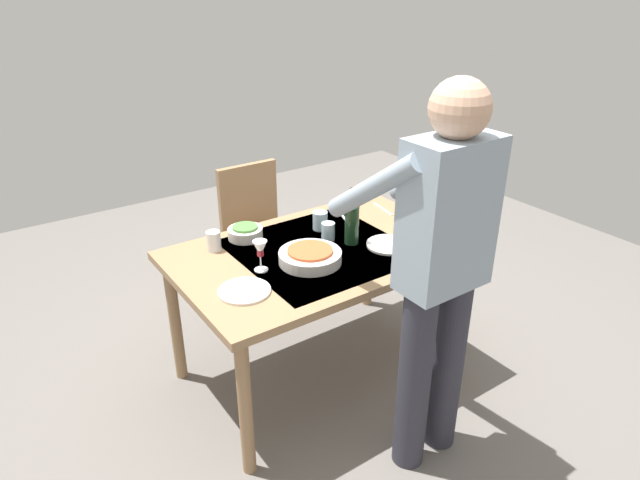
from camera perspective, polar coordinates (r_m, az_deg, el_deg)
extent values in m
plane|color=#66605B|center=(3.20, 0.00, -13.03)|extent=(6.00, 6.00, 0.00)
cube|color=#93704C|center=(2.80, 0.00, -1.29)|extent=(1.44, 0.92, 0.04)
cube|color=#B2B7C1|center=(2.79, 0.00, -0.96)|extent=(0.79, 0.78, 0.00)
cylinder|color=#93704C|center=(3.60, 4.99, -1.59)|extent=(0.06, 0.06, 0.71)
cylinder|color=#93704C|center=(3.04, -14.53, -7.99)|extent=(0.06, 0.06, 0.71)
cylinder|color=#93704C|center=(3.12, 14.12, -6.98)|extent=(0.06, 0.06, 0.71)
cylinder|color=#93704C|center=(2.46, -7.61, -16.56)|extent=(0.06, 0.06, 0.71)
cube|color=brown|center=(3.55, -5.73, -0.33)|extent=(0.40, 0.40, 0.04)
cube|color=#93704C|center=(3.60, -7.32, 4.22)|extent=(0.40, 0.04, 0.45)
cylinder|color=#93704C|center=(3.86, -4.64, -1.78)|extent=(0.04, 0.04, 0.43)
cylinder|color=#93704C|center=(3.72, -9.15, -3.15)|extent=(0.04, 0.04, 0.43)
cylinder|color=#93704C|center=(3.60, -1.88, -3.85)|extent=(0.04, 0.04, 0.43)
cylinder|color=#93704C|center=(3.46, -6.64, -5.42)|extent=(0.04, 0.04, 0.43)
cylinder|color=#2D2D38|center=(2.47, 9.55, -14.01)|extent=(0.14, 0.14, 0.88)
cylinder|color=#2D2D38|center=(2.59, 12.84, -12.24)|extent=(0.14, 0.14, 0.88)
cube|color=#8C9EAD|center=(2.15, 12.92, 2.46)|extent=(0.36, 0.20, 0.60)
sphere|color=tan|center=(2.03, 14.05, 12.86)|extent=(0.22, 0.22, 0.22)
cylinder|color=#8C9EAD|center=(2.17, 5.43, 5.33)|extent=(0.08, 0.52, 0.40)
cylinder|color=#8C9EAD|center=(2.39, 11.80, 6.88)|extent=(0.08, 0.52, 0.40)
cylinder|color=black|center=(2.81, 3.26, 1.53)|extent=(0.07, 0.07, 0.20)
cylinder|color=black|center=(2.76, 3.33, 4.18)|extent=(0.03, 0.03, 0.08)
cylinder|color=black|center=(2.74, 3.36, 5.11)|extent=(0.03, 0.03, 0.02)
cylinder|color=white|center=(2.61, -6.01, -3.03)|extent=(0.06, 0.06, 0.01)
cylinder|color=white|center=(2.59, -6.04, -2.29)|extent=(0.01, 0.01, 0.07)
cone|color=white|center=(2.56, -6.12, -0.86)|extent=(0.07, 0.07, 0.07)
cylinder|color=maroon|center=(2.57, -6.10, -1.31)|extent=(0.03, 0.03, 0.03)
cylinder|color=silver|center=(2.87, 0.83, 0.88)|extent=(0.07, 0.07, 0.09)
cylinder|color=silver|center=(2.98, 0.01, 1.99)|extent=(0.08, 0.08, 0.10)
cylinder|color=silver|center=(2.81, -10.77, -0.09)|extent=(0.07, 0.07, 0.10)
cylinder|color=silver|center=(2.65, -1.01, -1.75)|extent=(0.30, 0.30, 0.05)
cylinder|color=#C6562D|center=(2.64, -1.02, -1.31)|extent=(0.22, 0.22, 0.03)
cylinder|color=silver|center=(2.92, -7.61, 0.69)|extent=(0.18, 0.18, 0.05)
cylinder|color=#4C843D|center=(2.91, -7.63, 1.10)|extent=(0.13, 0.13, 0.03)
cylinder|color=silver|center=(3.03, 9.72, 1.54)|extent=(0.16, 0.16, 0.05)
cylinder|color=tan|center=(3.02, 9.75, 1.93)|extent=(0.12, 0.12, 0.03)
cylinder|color=silver|center=(2.45, -7.71, -5.16)|extent=(0.23, 0.23, 0.01)
cylinder|color=silver|center=(2.84, 7.04, -0.48)|extent=(0.23, 0.23, 0.01)
cube|color=silver|center=(3.27, 6.42, 3.14)|extent=(0.05, 0.20, 0.00)
cube|color=silver|center=(3.13, 2.51, 2.20)|extent=(0.07, 0.17, 0.00)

